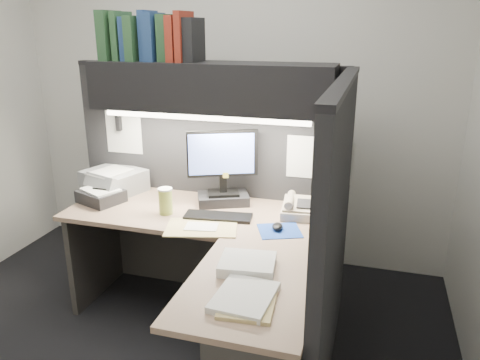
# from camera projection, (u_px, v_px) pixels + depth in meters

# --- Properties ---
(floor) EXTENTS (3.50, 3.50, 0.00)m
(floor) POSITION_uv_depth(u_px,v_px,m) (152.00, 359.00, 2.75)
(floor) COLOR black
(floor) RESTS_ON ground
(wall_back) EXTENTS (3.50, 0.04, 2.70)m
(wall_back) POSITION_uv_depth(u_px,v_px,m) (228.00, 94.00, 3.69)
(wall_back) COLOR silver
(wall_back) RESTS_ON floor
(partition_back) EXTENTS (1.90, 0.06, 1.60)m
(partition_back) POSITION_uv_depth(u_px,v_px,m) (209.00, 182.00, 3.33)
(partition_back) COLOR black
(partition_back) RESTS_ON floor
(partition_right) EXTENTS (0.06, 1.50, 1.60)m
(partition_right) POSITION_uv_depth(u_px,v_px,m) (333.00, 244.00, 2.40)
(partition_right) COLOR black
(partition_right) RESTS_ON floor
(desk) EXTENTS (1.70, 1.53, 0.73)m
(desk) POSITION_uv_depth(u_px,v_px,m) (220.00, 306.00, 2.49)
(desk) COLOR #93775D
(desk) RESTS_ON floor
(overhead_shelf) EXTENTS (1.55, 0.34, 0.30)m
(overhead_shelf) POSITION_uv_depth(u_px,v_px,m) (211.00, 87.00, 2.92)
(overhead_shelf) COLOR black
(overhead_shelf) RESTS_ON partition_back
(task_light_tube) EXTENTS (1.32, 0.04, 0.04)m
(task_light_tube) POSITION_uv_depth(u_px,v_px,m) (203.00, 118.00, 2.85)
(task_light_tube) COLOR white
(task_light_tube) RESTS_ON overhead_shelf
(monitor) EXTENTS (0.44, 0.32, 0.50)m
(monitor) POSITION_uv_depth(u_px,v_px,m) (223.00, 175.00, 3.07)
(monitor) COLOR black
(monitor) RESTS_ON desk
(keyboard) EXTENTS (0.43, 0.19, 0.02)m
(keyboard) POSITION_uv_depth(u_px,v_px,m) (218.00, 216.00, 2.89)
(keyboard) COLOR black
(keyboard) RESTS_ON desk
(mousepad) EXTENTS (0.30, 0.29, 0.00)m
(mousepad) POSITION_uv_depth(u_px,v_px,m) (280.00, 231.00, 2.71)
(mousepad) COLOR #1B3D98
(mousepad) RESTS_ON desk
(mouse) EXTENTS (0.07, 0.10, 0.04)m
(mouse) POSITION_uv_depth(u_px,v_px,m) (277.00, 226.00, 2.72)
(mouse) COLOR black
(mouse) RESTS_ON mousepad
(telephone) EXTENTS (0.24, 0.25, 0.09)m
(telephone) POSITION_uv_depth(u_px,v_px,m) (300.00, 209.00, 2.91)
(telephone) COLOR tan
(telephone) RESTS_ON desk
(coffee_cup) EXTENTS (0.11, 0.11, 0.16)m
(coffee_cup) POSITION_uv_depth(u_px,v_px,m) (166.00, 202.00, 2.94)
(coffee_cup) COLOR #C3BD4E
(coffee_cup) RESTS_ON desk
(printer) EXTENTS (0.47, 0.43, 0.15)m
(printer) POSITION_uv_depth(u_px,v_px,m) (114.00, 181.00, 3.35)
(printer) COLOR gray
(printer) RESTS_ON desk
(notebook_stack) EXTENTS (0.34, 0.31, 0.08)m
(notebook_stack) POSITION_uv_depth(u_px,v_px,m) (101.00, 196.00, 3.15)
(notebook_stack) COLOR black
(notebook_stack) RESTS_ON desk
(open_folder) EXTENTS (0.47, 0.37, 0.01)m
(open_folder) POSITION_uv_depth(u_px,v_px,m) (202.00, 228.00, 2.75)
(open_folder) COLOR tan
(open_folder) RESTS_ON desk
(paper_stack_a) EXTENTS (0.29, 0.26, 0.05)m
(paper_stack_a) POSITION_uv_depth(u_px,v_px,m) (248.00, 264.00, 2.28)
(paper_stack_a) COLOR white
(paper_stack_a) RESTS_ON desk
(paper_stack_b) EXTENTS (0.26, 0.32, 0.03)m
(paper_stack_b) POSITION_uv_depth(u_px,v_px,m) (244.00, 297.00, 2.02)
(paper_stack_b) COLOR white
(paper_stack_b) RESTS_ON desk
(manila_stack) EXTENTS (0.25, 0.31, 0.02)m
(manila_stack) POSITION_uv_depth(u_px,v_px,m) (248.00, 302.00, 2.00)
(manila_stack) COLOR tan
(manila_stack) RESTS_ON desk
(binder_row) EXTENTS (0.64, 0.26, 0.31)m
(binder_row) POSITION_uv_depth(u_px,v_px,m) (151.00, 38.00, 2.93)
(binder_row) COLOR #204124
(binder_row) RESTS_ON overhead_shelf
(pinned_papers) EXTENTS (1.76, 1.31, 0.51)m
(pinned_papers) POSITION_uv_depth(u_px,v_px,m) (248.00, 167.00, 2.81)
(pinned_papers) COLOR white
(pinned_papers) RESTS_ON partition_back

